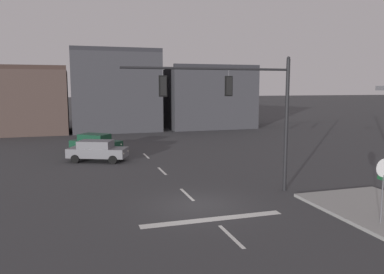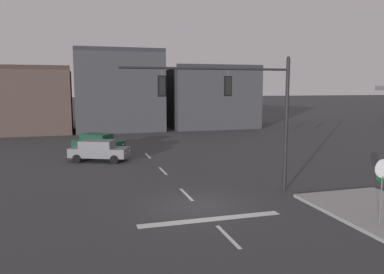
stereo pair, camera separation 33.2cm
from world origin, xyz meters
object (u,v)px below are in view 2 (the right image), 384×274
Objects in this scene: signal_mast_near_side at (243,102)px; car_lot_middle at (99,150)px; stop_sign at (382,176)px; car_lot_nearside at (98,142)px.

signal_mast_near_side reaches higher than car_lot_middle.
car_lot_middle is (-10.28, 17.62, -1.29)m from stop_sign.
car_lot_nearside is (-6.68, 15.80, -4.07)m from signal_mast_near_side.
stop_sign is at bearing -59.73° from car_lot_middle.
signal_mast_near_side is at bearing -59.73° from car_lot_middle.
signal_mast_near_side is at bearing -67.08° from car_lot_nearside.
signal_mast_near_side is 14.06m from car_lot_middle.
stop_sign is at bearing -59.74° from signal_mast_near_side.
car_lot_nearside is at bearing 115.03° from stop_sign.
signal_mast_near_side is 1.88× the size of car_lot_middle.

